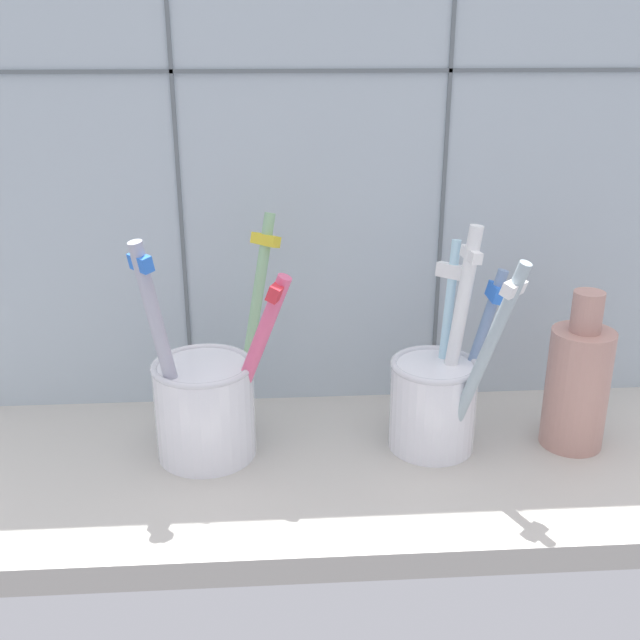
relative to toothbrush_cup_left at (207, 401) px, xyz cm
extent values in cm
cube|color=#BCB7AD|center=(8.60, -1.97, -5.53)|extent=(64.00, 22.00, 2.00)
cube|color=#B2C1CC|center=(8.60, 10.03, 15.97)|extent=(64.00, 2.00, 45.00)
cube|color=slate|center=(-2.07, 8.93, 15.97)|extent=(0.30, 0.20, 45.00)
cube|color=slate|center=(19.26, 8.93, 15.97)|extent=(0.30, 0.20, 45.00)
cube|color=slate|center=(8.60, 8.93, 23.25)|extent=(64.00, 0.20, 0.30)
cylinder|color=white|center=(-0.16, 0.05, -0.80)|extent=(7.53, 7.53, 7.45)
torus|color=silver|center=(-0.16, 0.05, 2.92)|extent=(7.65, 7.65, 0.50)
cylinder|color=#EF5E8A|center=(3.37, -0.98, 3.12)|extent=(6.65, 3.36, 14.87)
cube|color=#E5333F|center=(5.57, -1.82, 9.39)|extent=(1.93, 2.71, 1.30)
cylinder|color=#8EC08D|center=(3.56, 2.62, 4.62)|extent=(4.34, 4.62, 17.71)
cube|color=yellow|center=(4.74, 3.91, 11.40)|extent=(2.41, 2.33, 1.02)
cylinder|color=#ACADBF|center=(-2.51, -2.06, 4.58)|extent=(3.86, 3.49, 17.59)
cube|color=blue|center=(-3.48, -2.89, 11.84)|extent=(1.99, 2.12, 1.18)
cylinder|color=white|center=(17.35, 0.05, -1.03)|extent=(6.65, 6.65, 6.99)
torus|color=silver|center=(17.35, 0.05, 2.47)|extent=(6.82, 6.82, 0.50)
cylinder|color=#B4E4F8|center=(18.34, 1.44, 3.76)|extent=(2.11, 2.29, 15.85)
cube|color=white|center=(18.70, 1.87, 9.28)|extent=(2.48, 2.30, 1.14)
cylinder|color=#7792BB|center=(20.56, 0.78, 2.75)|extent=(4.15, 0.86, 13.95)
cube|color=blue|center=(21.73, 0.77, 7.90)|extent=(0.98, 2.29, 1.29)
cylinder|color=white|center=(18.86, 0.20, 4.52)|extent=(3.10, 1.35, 17.41)
cube|color=white|center=(19.57, 0.28, 11.04)|extent=(1.13, 2.65, 0.90)
cylinder|color=#A2B5BE|center=(19.73, -3.67, 4.00)|extent=(4.88, 5.11, 16.53)
cube|color=white|center=(21.09, -5.11, 10.26)|extent=(2.17, 2.13, 1.12)
cylinder|color=tan|center=(28.49, -0.32, 0.27)|extent=(4.81, 4.81, 9.59)
cylinder|color=tan|center=(28.49, -0.32, 6.62)|extent=(2.32, 2.32, 3.12)
camera|label=1|loc=(5.23, -51.41, 26.26)|focal=42.40mm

